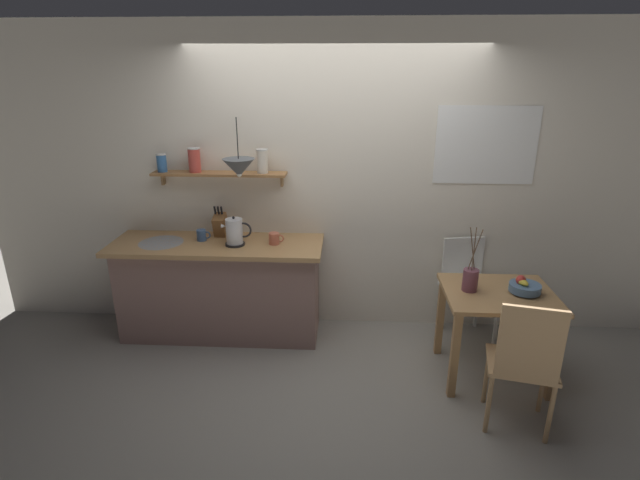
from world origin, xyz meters
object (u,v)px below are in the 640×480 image
at_px(coffee_mug_spare, 274,238).
at_px(fruit_bowl, 524,287).
at_px(coffee_mug_by_sink, 202,235).
at_px(dining_chair_near, 524,360).
at_px(pendant_lamp, 239,168).
at_px(dining_chair_far, 466,283).
at_px(dining_table, 497,308).
at_px(knife_block, 220,224).
at_px(twig_vase, 470,279).
at_px(electric_kettle, 235,232).

bearing_deg(coffee_mug_spare, fruit_bowl, -14.68).
bearing_deg(coffee_mug_by_sink, dining_chair_near, -26.07).
relative_size(coffee_mug_spare, pendant_lamp, 0.28).
bearing_deg(pendant_lamp, coffee_mug_by_sink, 156.73).
relative_size(dining_chair_far, coffee_mug_spare, 6.84).
height_order(dining_chair_far, fruit_bowl, dining_chair_far).
relative_size(dining_table, coffee_mug_by_sink, 6.64).
bearing_deg(knife_block, coffee_mug_spare, -19.05).
height_order(dining_chair_far, knife_block, knife_block).
distance_m(twig_vase, knife_block, 2.17).
height_order(dining_table, fruit_bowl, fruit_bowl).
distance_m(dining_chair_far, knife_block, 2.25).
bearing_deg(coffee_mug_by_sink, dining_chair_far, 1.59).
height_order(electric_kettle, pendant_lamp, pendant_lamp).
bearing_deg(dining_chair_near, pendant_lamp, 153.38).
height_order(dining_table, dining_chair_far, dining_chair_far).
distance_m(dining_table, coffee_mug_spare, 1.88).
relative_size(dining_chair_far, knife_block, 3.11).
bearing_deg(dining_chair_far, coffee_mug_by_sink, -178.41).
bearing_deg(coffee_mug_spare, dining_chair_far, 3.91).
bearing_deg(electric_kettle, pendant_lamp, -42.94).
height_order(coffee_mug_spare, pendant_lamp, pendant_lamp).
height_order(electric_kettle, coffee_mug_spare, electric_kettle).
relative_size(dining_chair_near, fruit_bowl, 4.23).
height_order(twig_vase, coffee_mug_by_sink, twig_vase).
height_order(dining_chair_far, twig_vase, twig_vase).
xyz_separation_m(dining_table, electric_kettle, (-2.10, 0.46, 0.41)).
relative_size(dining_chair_near, twig_vase, 1.93).
height_order(dining_table, knife_block, knife_block).
bearing_deg(pendant_lamp, dining_chair_far, 6.99).
height_order(dining_table, pendant_lamp, pendant_lamp).
height_order(dining_chair_near, coffee_mug_spare, coffee_mug_spare).
bearing_deg(twig_vase, knife_block, 162.13).
bearing_deg(dining_chair_near, knife_block, 150.18).
bearing_deg(electric_kettle, dining_chair_far, 4.50).
relative_size(fruit_bowl, coffee_mug_spare, 1.75).
distance_m(dining_table, twig_vase, 0.32).
xyz_separation_m(dining_table, fruit_bowl, (0.17, -0.00, 0.19)).
height_order(fruit_bowl, pendant_lamp, pendant_lamp).
bearing_deg(dining_chair_near, twig_vase, 109.01).
bearing_deg(electric_kettle, dining_chair_near, -27.40).
xyz_separation_m(dining_chair_near, dining_chair_far, (-0.08, 1.25, -0.03)).
relative_size(fruit_bowl, twig_vase, 0.46).
height_order(knife_block, coffee_mug_spare, knife_block).
xyz_separation_m(twig_vase, pendant_lamp, (-1.80, 0.37, 0.75)).
relative_size(dining_table, electric_kettle, 3.17).
xyz_separation_m(dining_chair_far, coffee_mug_spare, (-1.69, -0.12, 0.43)).
distance_m(dining_chair_near, pendant_lamp, 2.48).
relative_size(twig_vase, coffee_mug_spare, 3.83).
height_order(twig_vase, pendant_lamp, pendant_lamp).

